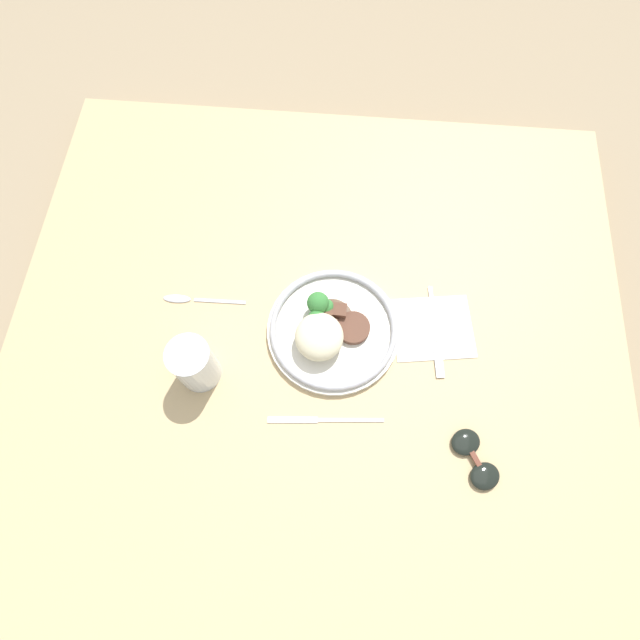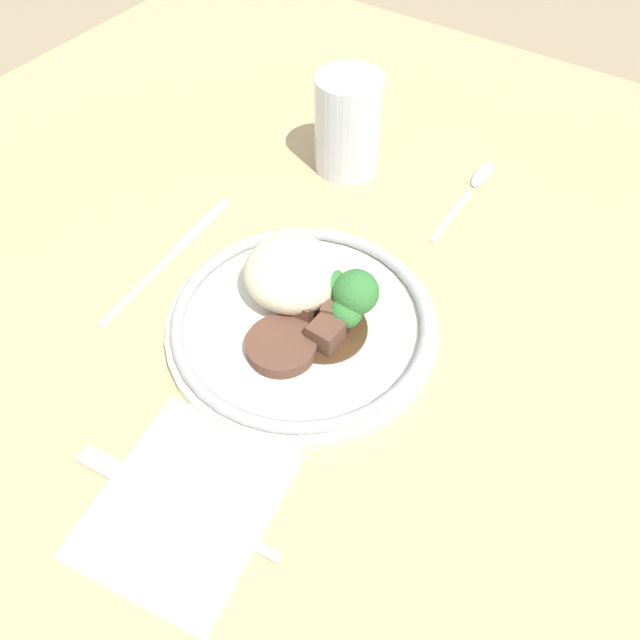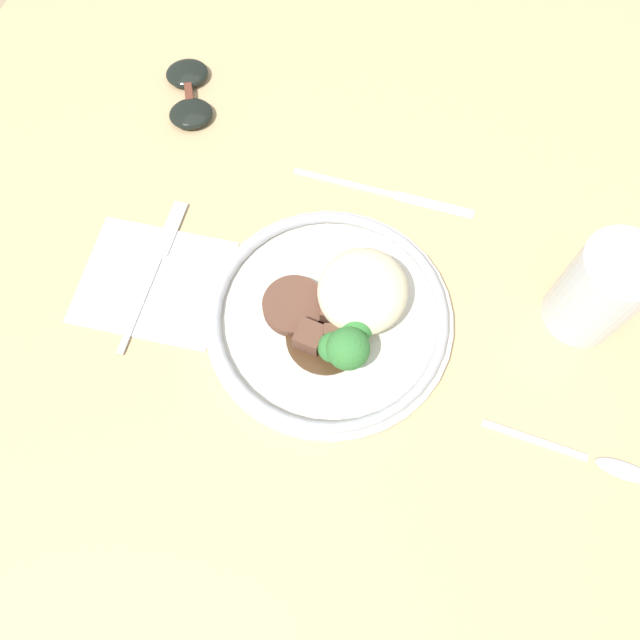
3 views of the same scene
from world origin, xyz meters
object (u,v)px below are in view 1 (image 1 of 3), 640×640
at_px(juice_glass, 195,365).
at_px(spoon, 188,299).
at_px(fork, 436,340).
at_px(sunglasses, 475,459).
at_px(plate, 330,329).
at_px(knife, 321,420).

xyz_separation_m(juice_glass, spoon, (0.05, -0.15, -0.05)).
xyz_separation_m(fork, spoon, (0.50, -0.05, -0.00)).
bearing_deg(sunglasses, spoon, -55.10).
relative_size(spoon, sunglasses, 1.37).
height_order(spoon, sunglasses, sunglasses).
bearing_deg(plate, spoon, -9.21).
distance_m(juice_glass, knife, 0.25).
bearing_deg(juice_glass, sunglasses, 167.03).
relative_size(fork, spoon, 1.12).
relative_size(juice_glass, fork, 0.62).
xyz_separation_m(plate, knife, (0.00, 0.17, -0.02)).
distance_m(juice_glass, fork, 0.46).
bearing_deg(juice_glass, fork, -166.99).
bearing_deg(sunglasses, plate, -68.45).
bearing_deg(fork, knife, -56.86).
bearing_deg(plate, sunglasses, 141.47).
bearing_deg(spoon, sunglasses, 153.59).
relative_size(juice_glass, sunglasses, 0.95).
bearing_deg(knife, spoon, -41.78).
distance_m(spoon, sunglasses, 0.63).
distance_m(plate, fork, 0.21).
height_order(juice_glass, spoon, juice_glass).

